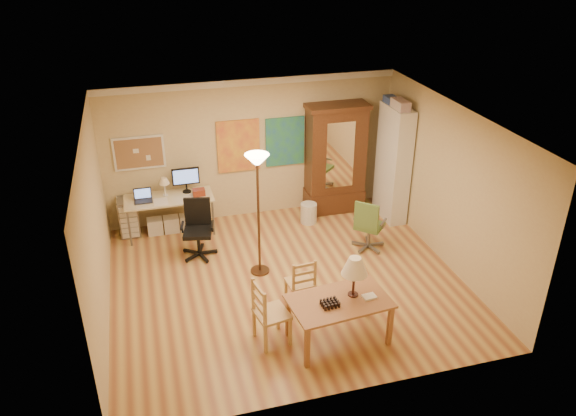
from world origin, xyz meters
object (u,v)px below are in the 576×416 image
object	(u,v)px
office_chair_black	(199,241)
armoire	(335,166)
computer_desk	(172,210)
bookshelf	(393,164)
dining_table	(345,290)
office_chair_green	(368,236)

from	to	relation	value
office_chair_black	armoire	bearing A→B (deg)	20.15
computer_desk	office_chair_black	distance (m)	1.04
office_chair_black	armoire	world-z (taller)	armoire
armoire	bookshelf	distance (m)	1.12
dining_table	office_chair_green	world-z (taller)	dining_table
armoire	computer_desk	bearing A→B (deg)	-178.52
dining_table	computer_desk	bearing A→B (deg)	118.42
office_chair_black	armoire	distance (m)	3.10
dining_table	bookshelf	xyz separation A→B (m)	(2.16, 3.20, 0.31)
computer_desk	office_chair_green	distance (m)	3.61
office_chair_green	bookshelf	xyz separation A→B (m)	(0.89, 1.06, 0.85)
computer_desk	armoire	distance (m)	3.24
dining_table	computer_desk	distance (m)	4.20
dining_table	office_chair_green	bearing A→B (deg)	59.39
office_chair_green	armoire	distance (m)	1.77
office_chair_black	office_chair_green	bearing A→B (deg)	-11.45
armoire	bookshelf	bearing A→B (deg)	-30.84
office_chair_green	bookshelf	distance (m)	1.62
dining_table	office_chair_black	bearing A→B (deg)	120.88
office_chair_black	office_chair_green	distance (m)	2.96
computer_desk	office_chair_black	bearing A→B (deg)	-69.23
office_chair_green	armoire	bearing A→B (deg)	92.10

